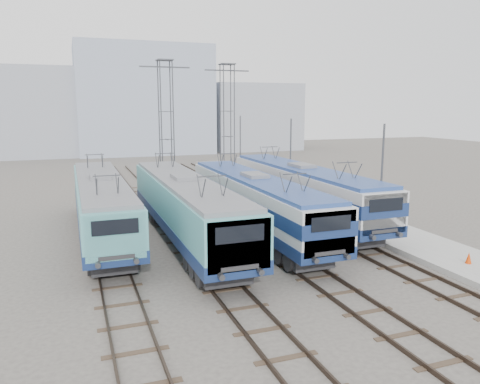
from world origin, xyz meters
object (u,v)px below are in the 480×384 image
locomotive_center_left (186,205)px  catenary_tower_west (166,121)px  mast_rear (240,149)px  locomotive_far_right (303,188)px  catenary_tower_east (227,120)px  mast_mid (290,162)px  locomotive_far_left (102,202)px  mast_front (381,184)px  safety_cone (469,258)px  locomotive_center_right (256,199)px

locomotive_center_left → catenary_tower_west: bearing=82.2°
catenary_tower_west → mast_rear: bearing=24.9°
locomotive_far_right → catenary_tower_west: (-6.75, 13.75, 4.26)m
catenary_tower_east → mast_mid: bearing=-78.1°
locomotive_far_left → catenary_tower_west: size_ratio=1.51×
mast_mid → mast_front: bearing=-90.0°
locomotive_center_left → locomotive_far_right: bearing=16.8°
mast_rear → locomotive_far_right: bearing=-95.9°
locomotive_far_left → mast_mid: 16.38m
locomotive_far_left → mast_mid: bearing=20.0°
catenary_tower_west → mast_front: size_ratio=1.71×
mast_rear → safety_cone: bearing=-87.5°
locomotive_far_left → mast_rear: bearing=48.9°
catenary_tower_west → mast_rear: 9.99m
safety_cone → mast_mid: bearing=94.2°
catenary_tower_west → mast_front: bearing=-66.7°
safety_cone → locomotive_center_left: bearing=143.3°
catenary_tower_west → mast_front: catenary_tower_west is taller
locomotive_far_left → mast_front: (15.35, -6.42, 1.24)m
mast_front → locomotive_far_left: bearing=157.3°
locomotive_center_left → locomotive_center_right: locomotive_center_left is taller
mast_front → safety_cone: 6.36m
mast_front → mast_mid: 12.00m
catenary_tower_east → safety_cone: size_ratio=20.90×
catenary_tower_west → mast_mid: 12.16m
mast_front → locomotive_far_right: bearing=106.5°
locomotive_far_right → mast_mid: bearing=72.2°
locomotive_far_left → safety_cone: locomotive_far_left is taller
locomotive_far_right → catenary_tower_east: size_ratio=1.56×
mast_mid → safety_cone: size_ratio=12.19×
mast_mid → safety_cone: 17.80m
locomotive_far_left → mast_mid: (15.35, 5.58, 1.24)m
mast_mid → mast_rear: same height
catenary_tower_east → mast_front: catenary_tower_east is taller
catenary_tower_east → locomotive_far_right: bearing=-89.1°
locomotive_far_left → catenary_tower_east: (13.25, 15.58, 4.39)m
mast_mid → mast_rear: bearing=90.0°
locomotive_far_right → catenary_tower_east: (-0.25, 15.75, 4.26)m
locomotive_far_right → mast_mid: size_ratio=2.68×
locomotive_center_right → locomotive_far_right: locomotive_far_right is taller
locomotive_center_right → mast_front: bearing=-31.2°
mast_mid → locomotive_far_left: bearing=-160.0°
catenary_tower_east → catenary_tower_west: bearing=-162.9°
locomotive_far_left → mast_rear: 23.37m
locomotive_center_left → mast_rear: size_ratio=2.69×
locomotive_center_left → catenary_tower_east: bearing=64.6°
locomotive_center_left → catenary_tower_west: (2.25, 16.46, 4.30)m
mast_front → mast_mid: same height
locomotive_center_right → mast_mid: 10.40m
catenary_tower_east → mast_rear: (2.10, 2.00, -3.14)m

